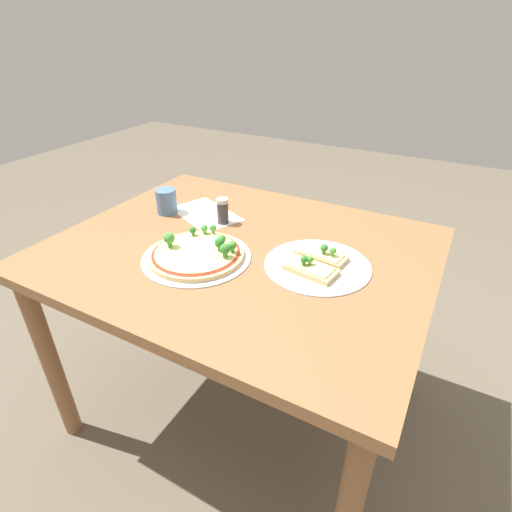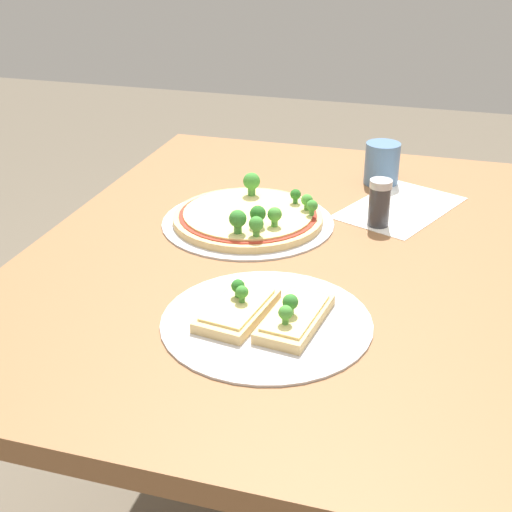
{
  "view_description": "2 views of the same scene",
  "coord_description": "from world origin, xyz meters",
  "px_view_note": "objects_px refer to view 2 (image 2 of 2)",
  "views": [
    {
      "loc": [
        -0.58,
        0.96,
        1.39
      ],
      "look_at": [
        -0.09,
        0.06,
        0.78
      ],
      "focal_mm": 28.0,
      "sensor_mm": 36.0,
      "label": 1
    },
    {
      "loc": [
        -1.13,
        -0.25,
        1.33
      ],
      "look_at": [
        -0.09,
        0.06,
        0.78
      ],
      "focal_mm": 50.0,
      "sensor_mm": 36.0,
      "label": 2
    }
  ],
  "objects_px": {
    "pizza_tray_whole": "(249,217)",
    "drinking_cup": "(382,163)",
    "condiment_shaker": "(379,203)",
    "dining_table": "(298,295)",
    "pizza_tray_slice": "(266,317)"
  },
  "relations": [
    {
      "from": "pizza_tray_whole",
      "to": "drinking_cup",
      "type": "bearing_deg",
      "value": -36.23
    },
    {
      "from": "condiment_shaker",
      "to": "pizza_tray_whole",
      "type": "bearing_deg",
      "value": 104.37
    },
    {
      "from": "drinking_cup",
      "to": "condiment_shaker",
      "type": "bearing_deg",
      "value": -173.82
    },
    {
      "from": "pizza_tray_whole",
      "to": "drinking_cup",
      "type": "height_order",
      "value": "drinking_cup"
    },
    {
      "from": "dining_table",
      "to": "condiment_shaker",
      "type": "distance_m",
      "value": 0.24
    },
    {
      "from": "drinking_cup",
      "to": "dining_table",
      "type": "bearing_deg",
      "value": 165.51
    },
    {
      "from": "pizza_tray_slice",
      "to": "drinking_cup",
      "type": "xyz_separation_m",
      "value": [
        0.63,
        -0.09,
        0.04
      ]
    },
    {
      "from": "dining_table",
      "to": "pizza_tray_whole",
      "type": "distance_m",
      "value": 0.18
    },
    {
      "from": "drinking_cup",
      "to": "condiment_shaker",
      "type": "distance_m",
      "value": 0.23
    },
    {
      "from": "dining_table",
      "to": "pizza_tray_whole",
      "type": "bearing_deg",
      "value": 56.01
    },
    {
      "from": "pizza_tray_whole",
      "to": "condiment_shaker",
      "type": "distance_m",
      "value": 0.25
    },
    {
      "from": "pizza_tray_whole",
      "to": "pizza_tray_slice",
      "type": "height_order",
      "value": "pizza_tray_whole"
    },
    {
      "from": "drinking_cup",
      "to": "condiment_shaker",
      "type": "relative_size",
      "value": 0.98
    },
    {
      "from": "condiment_shaker",
      "to": "drinking_cup",
      "type": "bearing_deg",
      "value": 6.18
    },
    {
      "from": "pizza_tray_whole",
      "to": "condiment_shaker",
      "type": "bearing_deg",
      "value": -75.63
    }
  ]
}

